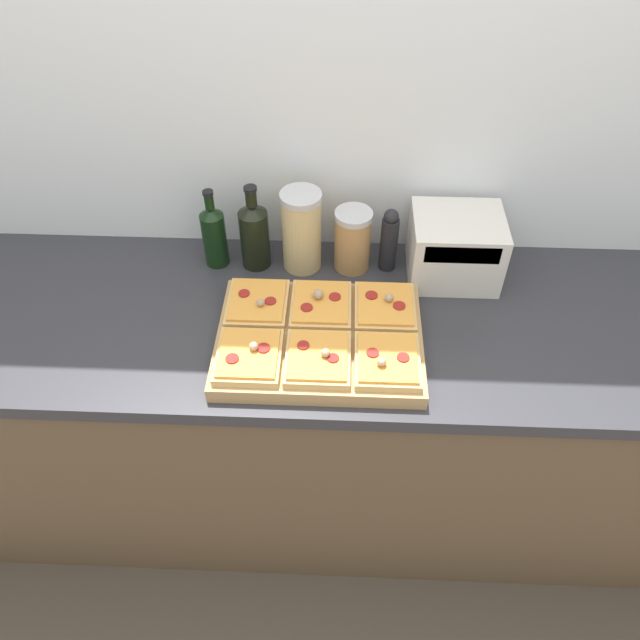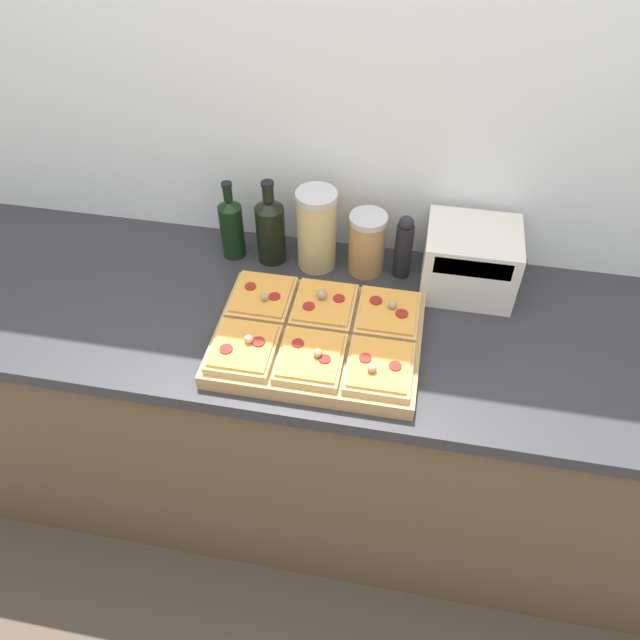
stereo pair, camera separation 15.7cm
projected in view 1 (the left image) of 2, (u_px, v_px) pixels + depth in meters
The scene contains 16 objects.
ground_plane at pixel (314, 575), 2.09m from camera, with size 12.00×12.00×0.00m, color #4C4238.
wall_back at pixel (324, 134), 1.68m from camera, with size 6.00×0.06×2.50m.
kitchen_counter at pixel (318, 417), 1.99m from camera, with size 2.63×0.67×0.91m.
cutting_board at pixel (320, 340), 1.58m from camera, with size 0.52×0.39×0.04m, color tan.
pizza_slice_back_left at pixel (258, 303), 1.63m from camera, with size 0.16×0.18×0.05m.
pizza_slice_back_center at pixel (321, 304), 1.62m from camera, with size 0.16×0.18×0.06m.
pizza_slice_back_right at pixel (385, 306), 1.62m from camera, with size 0.16×0.18×0.05m.
pizza_slice_front_left at pixel (249, 356), 1.50m from camera, with size 0.16×0.18×0.05m.
pizza_slice_front_center at pixel (318, 358), 1.49m from camera, with size 0.16×0.18×0.05m.
pizza_slice_front_right at pixel (387, 360), 1.49m from camera, with size 0.16×0.18×0.05m.
olive_oil_bottle at pixel (214, 235), 1.76m from camera, with size 0.07×0.07×0.24m.
wine_bottle at pixel (254, 234), 1.75m from camera, with size 0.08×0.08×0.26m.
grain_jar_tall at pixel (302, 231), 1.74m from camera, with size 0.11×0.11×0.24m.
grain_jar_short at pixel (353, 240), 1.75m from camera, with size 0.11×0.11×0.19m.
pepper_mill at pixel (389, 240), 1.75m from camera, with size 0.05×0.05×0.20m.
toaster_oven at pixel (455, 247), 1.73m from camera, with size 0.27×0.21×0.19m.
Camera 1 is at (0.05, -0.86, 2.09)m, focal length 35.00 mm.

